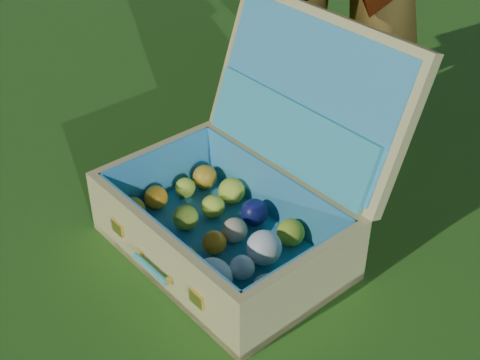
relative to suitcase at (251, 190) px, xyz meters
name	(u,v)px	position (x,y,z in m)	size (l,w,h in m)	color
ground	(131,244)	(-0.23, -0.18, -0.14)	(60.00, 60.00, 0.00)	#215114
suitcase	(251,190)	(0.00, 0.00, 0.00)	(0.67, 0.65, 0.51)	tan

